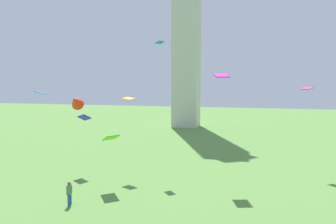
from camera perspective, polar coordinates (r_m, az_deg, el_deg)
The scene contains 10 objects.
monument_obelisk at distance 63.81m, azimuth 3.64°, elevation 20.82°, with size 5.11×5.11×51.71m.
person_0 at distance 22.59m, azimuth -18.61°, elevation -14.50°, with size 0.36×0.52×1.70m.
kite_flying_0 at distance 20.84m, azimuth -23.53°, elevation 3.44°, with size 0.82×0.96×0.26m.
kite_flying_1 at distance 29.79m, azimuth -15.93°, elevation -1.02°, with size 1.57×1.26×0.78m.
kite_flying_2 at distance 31.84m, azimuth 25.34°, elevation 4.18°, with size 1.27×1.27×0.27m.
kite_flying_3 at distance 28.20m, azimuth -7.66°, elevation 2.60°, with size 1.41×1.23×0.31m.
kite_flying_4 at distance 30.07m, azimuth -1.63°, elevation 13.36°, with size 1.08×1.09×0.20m.
kite_flying_5 at distance 26.15m, azimuth 10.29°, elevation 6.98°, with size 1.60×1.91×0.42m.
kite_flying_7 at distance 17.83m, azimuth -17.50°, elevation 1.95°, with size 1.04×1.35×1.03m.
kite_flying_8 at distance 24.70m, azimuth -11.06°, elevation -4.95°, with size 1.86×1.92×0.69m.
Camera 1 is at (3.16, -0.15, 8.38)m, focal length 31.40 mm.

